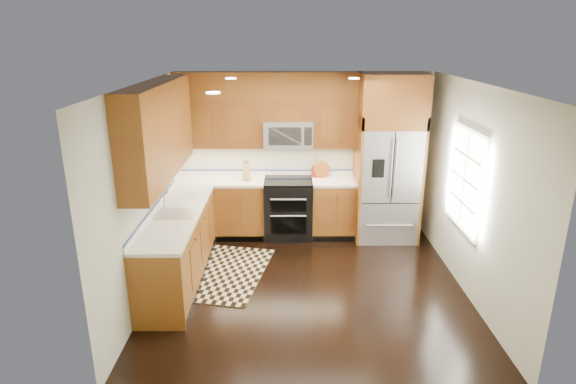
{
  "coord_description": "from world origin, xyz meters",
  "views": [
    {
      "loc": [
        -0.28,
        -5.59,
        3.14
      ],
      "look_at": [
        -0.26,
        0.6,
        1.1
      ],
      "focal_mm": 30.0,
      "sensor_mm": 36.0,
      "label": 1
    }
  ],
  "objects_px": {
    "range": "(288,208)",
    "rug": "(226,273)",
    "knife_block": "(246,172)",
    "utensil_crock": "(315,169)",
    "refrigerator": "(388,159)"
  },
  "relations": [
    {
      "from": "refrigerator",
      "to": "utensil_crock",
      "type": "distance_m",
      "value": 1.17
    },
    {
      "from": "knife_block",
      "to": "range",
      "type": "bearing_deg",
      "value": -6.0
    },
    {
      "from": "range",
      "to": "knife_block",
      "type": "bearing_deg",
      "value": 174.0
    },
    {
      "from": "knife_block",
      "to": "utensil_crock",
      "type": "height_order",
      "value": "utensil_crock"
    },
    {
      "from": "refrigerator",
      "to": "utensil_crock",
      "type": "bearing_deg",
      "value": 166.45
    },
    {
      "from": "refrigerator",
      "to": "utensil_crock",
      "type": "relative_size",
      "value": 7.43
    },
    {
      "from": "rug",
      "to": "utensil_crock",
      "type": "height_order",
      "value": "utensil_crock"
    },
    {
      "from": "range",
      "to": "rug",
      "type": "relative_size",
      "value": 0.57
    },
    {
      "from": "range",
      "to": "rug",
      "type": "height_order",
      "value": "range"
    },
    {
      "from": "rug",
      "to": "knife_block",
      "type": "relative_size",
      "value": 5.3
    },
    {
      "from": "range",
      "to": "refrigerator",
      "type": "height_order",
      "value": "refrigerator"
    },
    {
      "from": "refrigerator",
      "to": "rug",
      "type": "bearing_deg",
      "value": -152.3
    },
    {
      "from": "utensil_crock",
      "to": "knife_block",
      "type": "bearing_deg",
      "value": -171.73
    },
    {
      "from": "refrigerator",
      "to": "utensil_crock",
      "type": "xyz_separation_m",
      "value": [
        -1.11,
        0.27,
        -0.24
      ]
    },
    {
      "from": "range",
      "to": "knife_block",
      "type": "relative_size",
      "value": 3.02
    }
  ]
}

